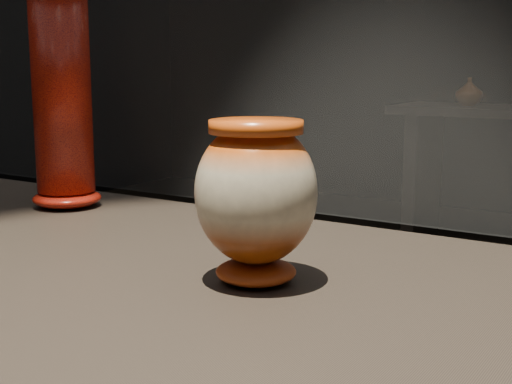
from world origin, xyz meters
TOP-DOWN VIEW (x-y plane):
  - main_vase at (0.15, 0.06)m, footprint 0.15×0.15m
  - tall_vase at (-0.38, 0.26)m, footprint 0.16×0.16m
  - back_vase_left at (-0.64, 3.69)m, footprint 0.21×0.21m

SIDE VIEW (x-z plane):
  - back_vase_left at x=-0.64m, z-range 0.90..1.07m
  - main_vase at x=0.15m, z-range 0.91..1.10m
  - tall_vase at x=-0.38m, z-range 0.89..1.28m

